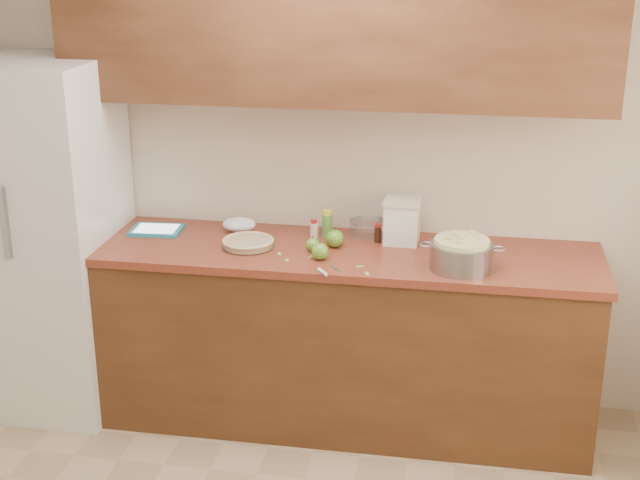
% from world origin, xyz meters
% --- Properties ---
extents(room_shell, '(3.60, 3.60, 3.60)m').
position_xyz_m(room_shell, '(0.00, 0.00, 1.30)').
color(room_shell, tan).
rests_on(room_shell, ground).
extents(counter_run, '(2.64, 0.68, 0.92)m').
position_xyz_m(counter_run, '(0.00, 1.48, 0.46)').
color(counter_run, '#593419').
rests_on(counter_run, ground).
extents(upper_cabinets, '(2.60, 0.34, 0.70)m').
position_xyz_m(upper_cabinets, '(0.00, 1.63, 1.95)').
color(upper_cabinets, brown).
rests_on(upper_cabinets, room_shell).
extents(fridge, '(0.70, 0.70, 1.80)m').
position_xyz_m(fridge, '(-1.44, 1.44, 0.90)').
color(fridge, silver).
rests_on(fridge, ground).
extents(pie, '(0.26, 0.26, 0.04)m').
position_xyz_m(pie, '(-0.38, 1.43, 0.94)').
color(pie, silver).
rests_on(pie, counter_run).
extents(colander, '(0.38, 0.29, 0.14)m').
position_xyz_m(colander, '(0.65, 1.32, 0.99)').
color(colander, gray).
rests_on(colander, counter_run).
extents(flour_canister, '(0.18, 0.18, 0.22)m').
position_xyz_m(flour_canister, '(0.35, 1.63, 1.03)').
color(flour_canister, white).
rests_on(flour_canister, counter_run).
extents(tablet, '(0.27, 0.21, 0.02)m').
position_xyz_m(tablet, '(-0.90, 1.58, 0.93)').
color(tablet, teal).
rests_on(tablet, counter_run).
extents(paring_knife, '(0.11, 0.14, 0.02)m').
position_xyz_m(paring_knife, '(0.05, 1.16, 0.93)').
color(paring_knife, gray).
rests_on(paring_knife, counter_run).
extents(lemon_bottle, '(0.05, 0.05, 0.14)m').
position_xyz_m(lemon_bottle, '(-0.02, 1.64, 0.99)').
color(lemon_bottle, '#4C8C38').
rests_on(lemon_bottle, counter_run).
extents(cinnamon_shaker, '(0.04, 0.04, 0.09)m').
position_xyz_m(cinnamon_shaker, '(-0.09, 1.62, 0.96)').
color(cinnamon_shaker, beige).
rests_on(cinnamon_shaker, counter_run).
extents(vanilla_bottle, '(0.03, 0.03, 0.10)m').
position_xyz_m(vanilla_bottle, '(0.24, 1.61, 0.97)').
color(vanilla_bottle, black).
rests_on(vanilla_bottle, counter_run).
extents(mixing_bowl, '(0.20, 0.20, 0.07)m').
position_xyz_m(mixing_bowl, '(0.17, 1.72, 0.96)').
color(mixing_bowl, silver).
rests_on(mixing_bowl, counter_run).
extents(paper_towel, '(0.20, 0.17, 0.07)m').
position_xyz_m(paper_towel, '(-0.48, 1.66, 0.96)').
color(paper_towel, white).
rests_on(paper_towel, counter_run).
extents(apple_left, '(0.07, 0.07, 0.08)m').
position_xyz_m(apple_left, '(-0.06, 1.42, 0.95)').
color(apple_left, '#589326').
rests_on(apple_left, counter_run).
extents(apple_center, '(0.09, 0.09, 0.10)m').
position_xyz_m(apple_center, '(0.04, 1.50, 0.96)').
color(apple_center, '#589326').
rests_on(apple_center, counter_run).
extents(apple_front, '(0.08, 0.08, 0.09)m').
position_xyz_m(apple_front, '(-0.00, 1.32, 0.96)').
color(apple_front, '#589326').
rests_on(apple_front, counter_run).
extents(peel_a, '(0.03, 0.04, 0.00)m').
position_xyz_m(peel_a, '(0.24, 1.18, 0.92)').
color(peel_a, '#94C660').
rests_on(peel_a, counter_run).
extents(peel_b, '(0.03, 0.03, 0.00)m').
position_xyz_m(peel_b, '(-0.05, 1.35, 0.92)').
color(peel_b, '#94C660').
rests_on(peel_b, counter_run).
extents(peel_c, '(0.02, 0.04, 0.00)m').
position_xyz_m(peel_c, '(-0.15, 1.28, 0.92)').
color(peel_c, '#94C660').
rests_on(peel_c, counter_run).
extents(peel_d, '(0.04, 0.02, 0.00)m').
position_xyz_m(peel_d, '(0.19, 1.26, 0.92)').
color(peel_d, '#94C660').
rests_on(peel_d, counter_run).
extents(peel_e, '(0.03, 0.04, 0.00)m').
position_xyz_m(peel_e, '(-0.21, 1.36, 0.92)').
color(peel_e, '#94C660').
rests_on(peel_e, counter_run).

